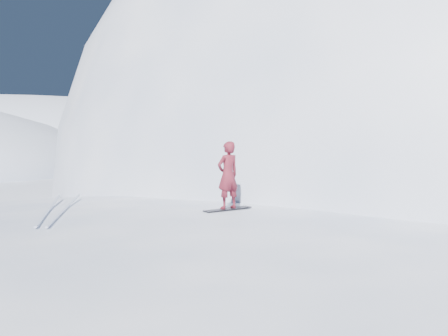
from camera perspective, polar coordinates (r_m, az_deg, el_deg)
The scene contains 8 objects.
near_ridge at distance 11.38m, azimuth -7.73°, elevation -18.29°, with size 36.00×28.00×4.80m, color white.
summit_peak at distance 39.68m, azimuth 25.27°, elevation -3.26°, with size 60.00×56.00×56.00m, color white.
peak_shoulder at distance 29.23m, azimuth 11.16°, elevation -5.17°, with size 28.00×24.00×18.00m, color white.
far_ridge_c at distance 124.71m, azimuth -25.60°, elevation 0.81°, with size 140.00×90.00×36.00m, color white.
wind_bumps at distance 10.72m, azimuth -16.73°, elevation -19.77°, with size 16.00×14.40×1.00m.
snowboard at distance 11.11m, azimuth 0.57°, elevation -5.88°, with size 1.50×0.28×0.03m, color black.
snowboarder at distance 11.01m, azimuth 0.57°, elevation -1.02°, with size 0.68×0.45×1.86m, color maroon.
board_tracks at distance 12.44m, azimuth -22.56°, elevation -5.12°, with size 1.50×5.96×0.04m.
Camera 1 is at (1.30, -7.60, 4.13)m, focal length 32.00 mm.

